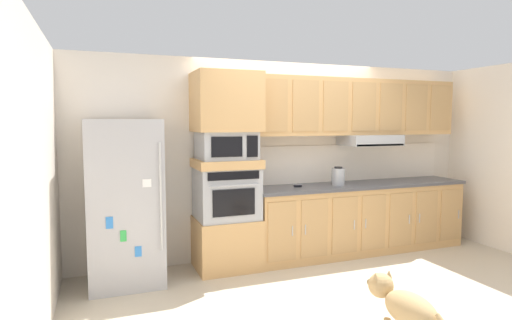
% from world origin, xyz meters
% --- Properties ---
extents(ground_plane, '(9.60, 9.60, 0.00)m').
position_xyz_m(ground_plane, '(0.00, 0.00, 0.00)').
color(ground_plane, beige).
extents(back_kitchen_wall, '(6.20, 0.12, 2.50)m').
position_xyz_m(back_kitchen_wall, '(0.00, 1.11, 1.25)').
color(back_kitchen_wall, silver).
rests_on(back_kitchen_wall, ground).
extents(side_panel_left, '(0.12, 7.10, 2.50)m').
position_xyz_m(side_panel_left, '(-2.80, 0.00, 1.25)').
color(side_panel_left, silver).
rests_on(side_panel_left, ground).
extents(refrigerator, '(0.76, 0.73, 1.76)m').
position_xyz_m(refrigerator, '(-2.08, 0.68, 0.88)').
color(refrigerator, '#ADADB2').
rests_on(refrigerator, ground).
extents(oven_base_cabinet, '(0.74, 0.62, 0.60)m').
position_xyz_m(oven_base_cabinet, '(-0.93, 0.75, 0.30)').
color(oven_base_cabinet, tan).
rests_on(oven_base_cabinet, ground).
extents(built_in_oven, '(0.70, 0.62, 0.60)m').
position_xyz_m(built_in_oven, '(-0.93, 0.75, 0.90)').
color(built_in_oven, '#A8AAAF').
rests_on(built_in_oven, oven_base_cabinet).
extents(appliance_mid_shelf, '(0.74, 0.62, 0.10)m').
position_xyz_m(appliance_mid_shelf, '(-0.93, 0.75, 1.25)').
color(appliance_mid_shelf, tan).
rests_on(appliance_mid_shelf, built_in_oven).
extents(microwave, '(0.64, 0.54, 0.32)m').
position_xyz_m(microwave, '(-0.93, 0.75, 1.46)').
color(microwave, '#A8AAAF').
rests_on(microwave, appliance_mid_shelf).
extents(appliance_upper_cabinet, '(0.74, 0.62, 0.68)m').
position_xyz_m(appliance_upper_cabinet, '(-0.93, 0.75, 1.96)').
color(appliance_upper_cabinet, tan).
rests_on(appliance_upper_cabinet, microwave).
extents(lower_cabinet_run, '(2.97, 0.63, 0.88)m').
position_xyz_m(lower_cabinet_run, '(0.93, 0.75, 0.44)').
color(lower_cabinet_run, tan).
rests_on(lower_cabinet_run, ground).
extents(countertop_slab, '(3.01, 0.64, 0.04)m').
position_xyz_m(countertop_slab, '(0.93, 0.75, 0.90)').
color(countertop_slab, '#4C4C51').
rests_on(countertop_slab, lower_cabinet_run).
extents(backsplash_panel, '(3.01, 0.02, 0.50)m').
position_xyz_m(backsplash_panel, '(0.93, 1.04, 1.17)').
color(backsplash_panel, white).
rests_on(backsplash_panel, countertop_slab).
extents(upper_cabinet_with_hood, '(2.97, 0.48, 0.88)m').
position_xyz_m(upper_cabinet_with_hood, '(0.94, 0.87, 1.90)').
color(upper_cabinet_with_hood, tan).
rests_on(upper_cabinet_with_hood, backsplash_panel).
extents(screwdriver, '(0.15, 0.16, 0.03)m').
position_xyz_m(screwdriver, '(0.01, 0.77, 0.93)').
color(screwdriver, black).
rests_on(screwdriver, countertop_slab).
extents(electric_kettle, '(0.17, 0.17, 0.24)m').
position_xyz_m(electric_kettle, '(0.55, 0.70, 1.03)').
color(electric_kettle, '#A8AAAF').
rests_on(electric_kettle, countertop_slab).
extents(dog, '(0.28, 0.85, 0.54)m').
position_xyz_m(dog, '(-0.21, -1.48, 0.36)').
color(dog, tan).
rests_on(dog, ground).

